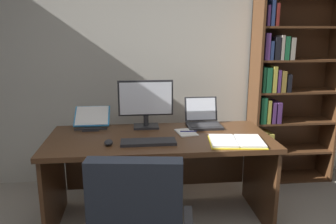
{
  "coord_description": "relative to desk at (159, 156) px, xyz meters",
  "views": [
    {
      "loc": [
        -0.35,
        -1.14,
        1.59
      ],
      "look_at": [
        -0.09,
        1.4,
        0.97
      ],
      "focal_mm": 35.66,
      "sensor_mm": 36.0,
      "label": 1
    }
  ],
  "objects": [
    {
      "name": "wall_back",
      "position": [
        0.15,
        0.86,
        0.72
      ],
      "size": [
        5.08,
        0.12,
        2.56
      ],
      "primitive_type": "cube",
      "color": "beige",
      "rests_on": "ground"
    },
    {
      "name": "desk",
      "position": [
        0.0,
        0.0,
        0.0
      ],
      "size": [
        1.8,
        0.8,
        0.76
      ],
      "color": "#4C2D19",
      "rests_on": "ground"
    },
    {
      "name": "bookshelf",
      "position": [
        1.37,
        0.63,
        0.42
      ],
      "size": [
        0.88,
        0.32,
        1.96
      ],
      "color": "#4C2D19",
      "rests_on": "ground"
    },
    {
      "name": "monitor",
      "position": [
        -0.1,
        0.19,
        0.41
      ],
      "size": [
        0.48,
        0.16,
        0.42
      ],
      "color": "#232326",
      "rests_on": "desk"
    },
    {
      "name": "laptop",
      "position": [
        0.42,
        0.2,
        0.25
      ],
      "size": [
        0.3,
        0.31,
        0.24
      ],
      "color": "#232326",
      "rests_on": "desk"
    },
    {
      "name": "keyboard",
      "position": [
        -0.1,
        -0.25,
        0.21
      ],
      "size": [
        0.42,
        0.15,
        0.02
      ],
      "primitive_type": "cube",
      "color": "#232326",
      "rests_on": "desk"
    },
    {
      "name": "computer_mouse",
      "position": [
        -0.4,
        -0.25,
        0.22
      ],
      "size": [
        0.06,
        0.1,
        0.04
      ],
      "primitive_type": "ellipsoid",
      "color": "#232326",
      "rests_on": "desk"
    },
    {
      "name": "reading_stand_with_book",
      "position": [
        -0.58,
        0.25,
        0.28
      ],
      "size": [
        0.31,
        0.27,
        0.17
      ],
      "color": "#232326",
      "rests_on": "desk"
    },
    {
      "name": "open_binder",
      "position": [
        0.58,
        -0.3,
        0.21
      ],
      "size": [
        0.45,
        0.36,
        0.02
      ],
      "rotation": [
        0.0,
        0.0,
        -0.12
      ],
      "color": "yellow",
      "rests_on": "desk"
    },
    {
      "name": "notepad",
      "position": [
        0.23,
        -0.01,
        0.21
      ],
      "size": [
        0.18,
        0.23,
        0.01
      ],
      "primitive_type": "cube",
      "rotation": [
        0.0,
        0.0,
        0.16
      ],
      "color": "white",
      "rests_on": "desk"
    },
    {
      "name": "pen",
      "position": [
        0.25,
        -0.01,
        0.21
      ],
      "size": [
        0.14,
        0.02,
        0.01
      ],
      "primitive_type": "cylinder",
      "rotation": [
        0.0,
        1.57,
        -0.06
      ],
      "color": "navy",
      "rests_on": "notepad"
    }
  ]
}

